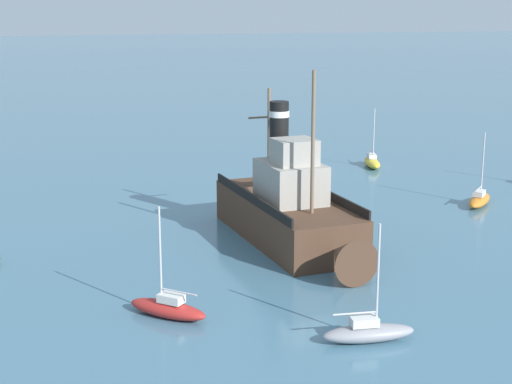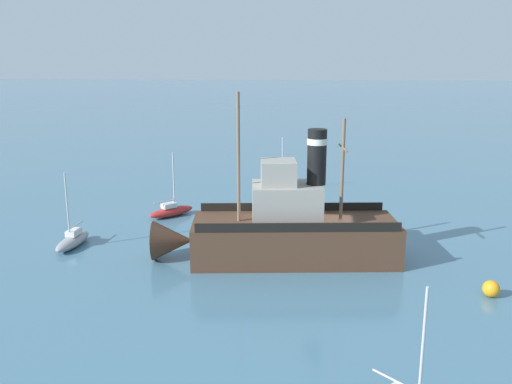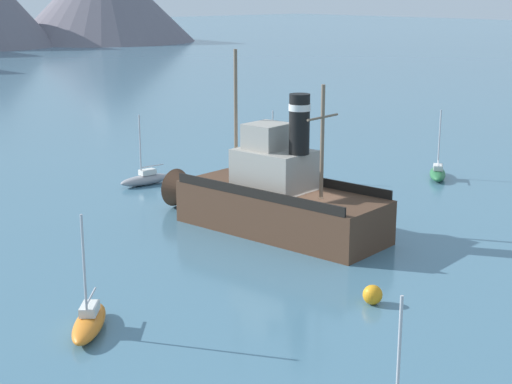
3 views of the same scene
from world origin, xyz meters
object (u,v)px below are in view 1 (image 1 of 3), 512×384
at_px(old_tugboat, 291,211).
at_px(sailboat_red, 168,308).
at_px(sailboat_grey, 368,332).
at_px(sailboat_orange, 479,199).
at_px(sailboat_yellow, 372,162).
at_px(mooring_buoy, 305,189).

height_order(old_tugboat, sailboat_red, old_tugboat).
bearing_deg(sailboat_grey, sailboat_orange, -129.71).
distance_m(sailboat_grey, sailboat_orange, 24.08).
distance_m(sailboat_grey, sailboat_red, 8.68).
xyz_separation_m(old_tugboat, sailboat_yellow, (-12.48, -18.59, -1.40)).
distance_m(sailboat_orange, mooring_buoy, 11.88).
bearing_deg(sailboat_grey, sailboat_yellow, -112.41).
xyz_separation_m(sailboat_yellow, sailboat_orange, (-2.13, 13.63, 0.00)).
xyz_separation_m(sailboat_grey, sailboat_red, (7.44, -4.46, 0.00)).
relative_size(sailboat_orange, sailboat_red, 1.00).
height_order(sailboat_grey, sailboat_yellow, same).
xyz_separation_m(sailboat_grey, sailboat_yellow, (-13.26, -32.15, 0.00)).
relative_size(sailboat_grey, sailboat_red, 1.00).
height_order(sailboat_red, mooring_buoy, sailboat_red).
xyz_separation_m(sailboat_red, mooring_buoy, (-12.40, -19.77, 0.00)).
height_order(sailboat_yellow, sailboat_red, same).
xyz_separation_m(sailboat_grey, sailboat_orange, (-15.38, -18.52, 0.00)).
bearing_deg(old_tugboat, sailboat_grey, 86.74).
height_order(sailboat_grey, sailboat_red, same).
height_order(old_tugboat, mooring_buoy, old_tugboat).
distance_m(sailboat_orange, sailboat_red, 26.81).
relative_size(old_tugboat, sailboat_yellow, 3.00).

